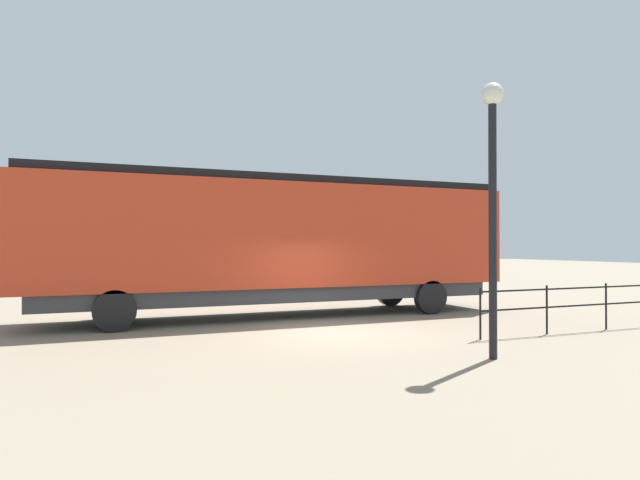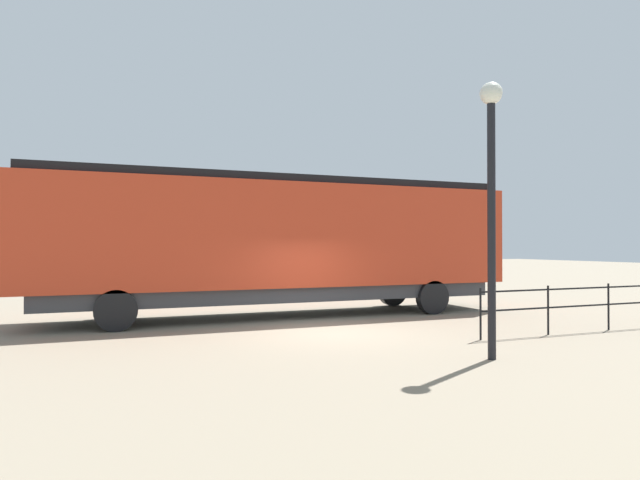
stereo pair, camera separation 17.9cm
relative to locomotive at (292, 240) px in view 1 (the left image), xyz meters
The scene contains 4 objects.
ground_plane 4.29m from the locomotive, ahead, with size 120.00×120.00×0.00m, color gray.
locomotive is the anchor object (origin of this frame).
lamp_post 8.01m from the locomotive, 10.80° to the left, with size 0.44×0.44×5.49m.
platform_fence 10.00m from the locomotive, 53.20° to the left, with size 0.05×10.47×1.24m.
Camera 1 is at (12.82, -5.59, 2.25)m, focal length 30.21 mm.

